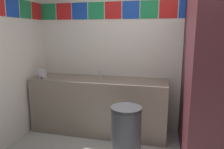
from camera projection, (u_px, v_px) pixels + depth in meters
name	position (u px, v px, depth m)	size (l,w,h in m)	color
wall_back	(148.00, 47.00, 3.51)	(3.75, 0.09, 2.78)	silver
vanity_counter	(99.00, 105.00, 3.55)	(2.17, 0.60, 0.89)	gray
faucet_center	(100.00, 75.00, 3.54)	(0.04, 0.10, 0.14)	silver
soap_dispenser	(43.00, 74.00, 3.48)	(0.09, 0.09, 0.16)	#B7BABF
stall_divider	(205.00, 80.00, 2.50)	(0.92, 1.32, 2.17)	#471E23
toilet	(221.00, 127.00, 3.07)	(0.39, 0.49, 0.74)	white
trash_bin	(126.00, 135.00, 2.69)	(0.38, 0.38, 0.73)	#333338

